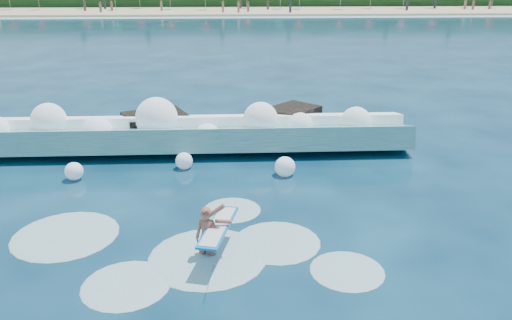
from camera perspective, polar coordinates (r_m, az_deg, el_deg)
The scene contains 9 objects.
ground at distance 13.58m, azimuth -5.96°, elevation -7.85°, with size 200.00×200.00×0.00m, color #062137.
beach at distance 90.14m, azimuth -3.57°, elevation 16.64°, with size 140.00×20.00×0.40m, color tan.
wet_band at distance 79.18m, azimuth -3.63°, elevation 15.97°, with size 140.00×5.00×0.08m, color silver.
breaking_wave at distance 19.53m, azimuth -8.81°, elevation 2.74°, with size 17.60×2.76×1.52m.
rock_cluster at distance 20.61m, azimuth -4.17°, elevation 3.64°, with size 8.42×3.30×1.40m.
surfer_with_board at distance 12.07m, azimuth -5.34°, elevation -8.58°, with size 1.10×2.80×1.57m.
wave_spray at distance 19.29m, azimuth -10.13°, elevation 3.94°, with size 14.98×4.27×2.06m.
surf_foam at distance 12.78m, azimuth -8.73°, elevation -9.95°, with size 9.26×5.44×0.14m.
beachgoers at distance 86.51m, azimuth -5.21°, elevation 17.03°, with size 106.00×12.65×1.93m.
Camera 1 is at (0.79, -11.92, 6.45)m, focal length 35.00 mm.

